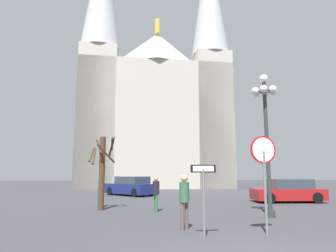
# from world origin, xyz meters

# --- Properties ---
(cathedral) EXTENTS (18.21, 13.14, 33.50)m
(cathedral) POSITION_xyz_m (0.26, 31.70, 10.12)
(cathedral) COLOR #BCB5A5
(cathedral) RESTS_ON ground
(stop_sign) EXTENTS (0.86, 0.14, 2.95)m
(stop_sign) POSITION_xyz_m (1.29, 3.22, 2.10)
(stop_sign) COLOR slate
(stop_sign) RESTS_ON ground
(one_way_arrow_sign) EXTENTS (0.74, 0.07, 2.04)m
(one_way_arrow_sign) POSITION_xyz_m (-0.72, 2.88, 1.33)
(one_way_arrow_sign) COLOR slate
(one_way_arrow_sign) RESTS_ON ground
(street_lamp) EXTENTS (1.14, 1.03, 6.04)m
(street_lamp) POSITION_xyz_m (2.93, 6.27, 4.07)
(street_lamp) COLOR #2D3833
(street_lamp) RESTS_ON ground
(bare_tree) EXTENTS (1.28, 1.28, 3.58)m
(bare_tree) POSITION_xyz_m (-4.15, 9.61, 2.00)
(bare_tree) COLOR #473323
(bare_tree) RESTS_ON ground
(parked_car_near_navy) EXTENTS (4.24, 4.45, 1.48)m
(parked_car_near_navy) POSITION_xyz_m (-2.62, 18.64, 0.70)
(parked_car_near_navy) COLOR navy
(parked_car_near_navy) RESTS_ON ground
(parked_car_far_red) EXTENTS (4.33, 2.12, 1.40)m
(parked_car_far_red) POSITION_xyz_m (6.97, 12.00, 0.66)
(parked_car_far_red) COLOR maroon
(parked_car_far_red) RESTS_ON ground
(pedestrian_walking) EXTENTS (0.32, 0.32, 1.74)m
(pedestrian_walking) POSITION_xyz_m (-1.03, 4.21, 1.06)
(pedestrian_walking) COLOR #594C47
(pedestrian_walking) RESTS_ON ground
(pedestrian_standing) EXTENTS (0.32, 0.32, 1.62)m
(pedestrian_standing) POSITION_xyz_m (-1.53, 8.71, 0.97)
(pedestrian_standing) COLOR #33663F
(pedestrian_standing) RESTS_ON ground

